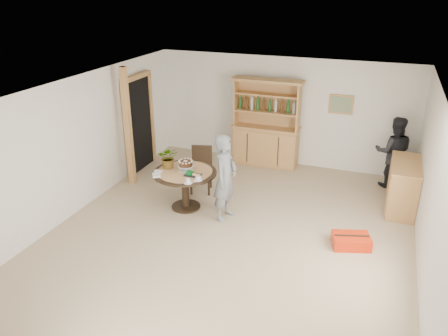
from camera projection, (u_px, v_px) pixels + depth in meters
ground at (231, 233)px, 7.59m from camera, size 7.00×7.00×0.00m
room_shell at (232, 139)px, 6.90m from camera, size 6.04×7.04×2.52m
doorway at (139, 122)px, 9.82m from camera, size 0.13×1.10×2.18m
pine_post at (128, 128)px, 9.00m from camera, size 0.12×0.12×2.50m
hutch at (266, 136)px, 10.20m from camera, size 1.62×0.54×2.04m
sideboard at (403, 186)px, 8.23m from camera, size 0.54×1.26×0.94m
dining_table at (185, 179)px, 8.22m from camera, size 1.20×1.20×0.76m
dining_chair at (201, 166)px, 8.97m from camera, size 0.52×0.52×0.95m
birthday_cake at (186, 164)px, 8.16m from camera, size 0.30×0.30×0.20m
flower_vase at (169, 157)px, 8.24m from camera, size 0.47×0.44×0.42m
gift_tray at (192, 174)px, 7.98m from camera, size 0.30×0.20×0.08m
coffee_cup_a at (198, 178)px, 7.78m from camera, size 0.15×0.15×0.09m
coffee_cup_b at (188, 181)px, 7.67m from camera, size 0.15×0.15×0.08m
napkins at (157, 174)px, 8.02m from camera, size 0.24×0.33×0.03m
teen_boy at (225, 178)px, 7.78m from camera, size 0.43×0.62×1.61m
adult_person at (393, 152)px, 9.05m from camera, size 0.79×0.64×1.53m
red_suitcase at (351, 241)px, 7.18m from camera, size 0.69×0.56×0.21m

